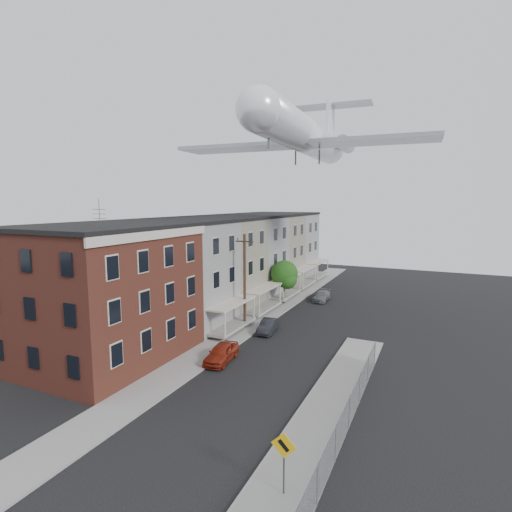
{
  "coord_description": "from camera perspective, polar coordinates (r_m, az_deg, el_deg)",
  "views": [
    {
      "loc": [
        10.81,
        -14.98,
        11.96
      ],
      "look_at": [
        0.92,
        6.44,
        8.74
      ],
      "focal_mm": 28.0,
      "sensor_mm": 36.0,
      "label": 1
    }
  ],
  "objects": [
    {
      "name": "row_house_d",
      "position": [
        57.61,
        1.33,
        0.94
      ],
      "size": [
        11.98,
        7.0,
        10.3
      ],
      "color": "#756C5D",
      "rests_on": "ground"
    },
    {
      "name": "utility_pole",
      "position": [
        37.55,
        -1.63,
        -3.43
      ],
      "size": [
        1.8,
        0.26,
        9.0
      ],
      "color": "black",
      "rests_on": "ground"
    },
    {
      "name": "airplane",
      "position": [
        44.13,
        7.25,
        16.58
      ],
      "size": [
        26.19,
        29.9,
        8.67
      ],
      "color": "white",
      "rests_on": "ground"
    },
    {
      "name": "curb_left",
      "position": [
        43.38,
        3.81,
        -8.17
      ],
      "size": [
        0.15,
        62.0,
        0.14
      ],
      "primitive_type": "cube",
      "color": "gray",
      "rests_on": "ground"
    },
    {
      "name": "ground",
      "position": [
        22.0,
        -10.23,
        -25.3
      ],
      "size": [
        120.0,
        120.0,
        0.0
      ],
      "primitive_type": "plane",
      "color": "black",
      "rests_on": "ground"
    },
    {
      "name": "chainlink_fence",
      "position": [
        23.1,
        13.16,
        -20.79
      ],
      "size": [
        0.06,
        18.06,
        1.9
      ],
      "color": "gray",
      "rests_on": "ground"
    },
    {
      "name": "car_mid",
      "position": [
        37.37,
        1.74,
        -9.95
      ],
      "size": [
        1.68,
        3.75,
        1.2
      ],
      "primitive_type": "imported",
      "rotation": [
        0.0,
        0.0,
        0.12
      ],
      "color": "black",
      "rests_on": "ground"
    },
    {
      "name": "row_house_e",
      "position": [
        64.05,
        3.83,
        1.62
      ],
      "size": [
        11.98,
        7.0,
        10.3
      ],
      "color": "slate",
      "rests_on": "ground"
    },
    {
      "name": "sidewalk_left",
      "position": [
        43.9,
        2.03,
        -7.98
      ],
      "size": [
        3.0,
        62.0,
        0.12
      ],
      "primitive_type": "cube",
      "color": "gray",
      "rests_on": "ground"
    },
    {
      "name": "row_house_b",
      "position": [
        45.23,
        -5.76,
        -0.97
      ],
      "size": [
        11.98,
        7.0,
        10.3
      ],
      "color": "#756C5D",
      "rests_on": "ground"
    },
    {
      "name": "corner_building",
      "position": [
        32.39,
        -20.85,
        -4.87
      ],
      "size": [
        10.31,
        12.3,
        12.15
      ],
      "color": "#331310",
      "rests_on": "ground"
    },
    {
      "name": "row_house_a",
      "position": [
        39.45,
        -10.93,
        -2.36
      ],
      "size": [
        11.98,
        7.0,
        10.3
      ],
      "color": "slate",
      "rests_on": "ground"
    },
    {
      "name": "curb_right",
      "position": [
        25.04,
        6.52,
        -20.64
      ],
      "size": [
        0.15,
        26.0,
        0.14
      ],
      "primitive_type": "cube",
      "color": "gray",
      "rests_on": "ground"
    },
    {
      "name": "warning_sign",
      "position": [
        17.98,
        3.98,
        -26.34
      ],
      "size": [
        1.1,
        0.11,
        2.8
      ],
      "color": "#515156",
      "rests_on": "ground"
    },
    {
      "name": "car_far",
      "position": [
        49.44,
        9.39,
        -5.65
      ],
      "size": [
        1.77,
        4.06,
        1.16
      ],
      "primitive_type": "imported",
      "rotation": [
        0.0,
        0.0,
        0.04
      ],
      "color": "slate",
      "rests_on": "ground"
    },
    {
      "name": "street_tree",
      "position": [
        46.6,
        4.18,
        -2.79
      ],
      "size": [
        3.22,
        3.2,
        5.2
      ],
      "color": "black",
      "rests_on": "ground"
    },
    {
      "name": "sidewalk_right",
      "position": [
        24.69,
        9.94,
        -21.17
      ],
      "size": [
        3.0,
        26.0,
        0.12
      ],
      "primitive_type": "cube",
      "color": "gray",
      "rests_on": "ground"
    },
    {
      "name": "car_near",
      "position": [
        30.98,
        -4.95,
        -13.62
      ],
      "size": [
        2.01,
        4.14,
        1.36
      ],
      "primitive_type": "imported",
      "rotation": [
        0.0,
        0.0,
        0.1
      ],
      "color": "maroon",
      "rests_on": "ground"
    },
    {
      "name": "row_house_c",
      "position": [
        51.32,
        -1.79,
        0.1
      ],
      "size": [
        11.98,
        7.0,
        10.3
      ],
      "color": "slate",
      "rests_on": "ground"
    }
  ]
}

